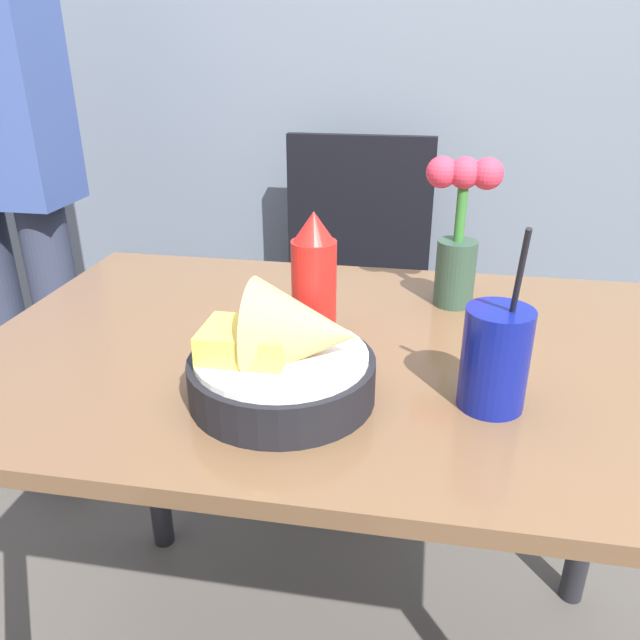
{
  "coord_description": "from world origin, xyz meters",
  "views": [
    {
      "loc": [
        0.11,
        -0.82,
        1.15
      ],
      "look_at": [
        -0.03,
        -0.05,
        0.79
      ],
      "focal_mm": 35.0,
      "sensor_mm": 36.0,
      "label": 1
    }
  ],
  "objects_px": {
    "chair_far_window": "(354,282)",
    "ketchup_bottle": "(314,277)",
    "drink_cup": "(495,362)",
    "food_basket": "(288,358)",
    "flower_vase": "(459,231)"
  },
  "relations": [
    {
      "from": "chair_far_window",
      "to": "ketchup_bottle",
      "type": "xyz_separation_m",
      "value": [
        0.03,
        -0.76,
        0.29
      ]
    },
    {
      "from": "ketchup_bottle",
      "to": "drink_cup",
      "type": "distance_m",
      "value": 0.3
    },
    {
      "from": "food_basket",
      "to": "ketchup_bottle",
      "type": "bearing_deg",
      "value": 90.61
    },
    {
      "from": "chair_far_window",
      "to": "flower_vase",
      "type": "distance_m",
      "value": 0.72
    },
    {
      "from": "chair_far_window",
      "to": "ketchup_bottle",
      "type": "bearing_deg",
      "value": -87.76
    },
    {
      "from": "ketchup_bottle",
      "to": "flower_vase",
      "type": "distance_m",
      "value": 0.27
    },
    {
      "from": "chair_far_window",
      "to": "ketchup_bottle",
      "type": "distance_m",
      "value": 0.81
    },
    {
      "from": "food_basket",
      "to": "flower_vase",
      "type": "distance_m",
      "value": 0.41
    },
    {
      "from": "ketchup_bottle",
      "to": "food_basket",
      "type": "bearing_deg",
      "value": -89.39
    },
    {
      "from": "chair_far_window",
      "to": "ketchup_bottle",
      "type": "relative_size",
      "value": 4.78
    },
    {
      "from": "food_basket",
      "to": "flower_vase",
      "type": "xyz_separation_m",
      "value": [
        0.21,
        0.35,
        0.07
      ]
    },
    {
      "from": "food_basket",
      "to": "drink_cup",
      "type": "xyz_separation_m",
      "value": [
        0.25,
        0.03,
        0.0
      ]
    },
    {
      "from": "chair_far_window",
      "to": "food_basket",
      "type": "height_order",
      "value": "chair_far_window"
    },
    {
      "from": "food_basket",
      "to": "chair_far_window",
      "type": "bearing_deg",
      "value": 91.91
    },
    {
      "from": "chair_far_window",
      "to": "flower_vase",
      "type": "bearing_deg",
      "value": -68.08
    }
  ]
}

